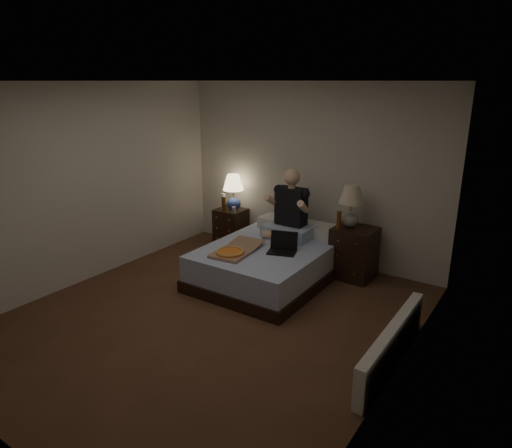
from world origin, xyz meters
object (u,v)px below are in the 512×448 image
Objects in this scene: lamp_left at (233,192)px; laptop at (282,244)px; lamp_right at (351,206)px; water_bottle at (223,201)px; person at (289,204)px; bed at (269,262)px; beer_bottle_right at (339,220)px; pizza_box at (230,253)px; nightstand_left at (231,227)px; radiator at (392,345)px; nightstand_right at (354,253)px; beer_bottle_left at (224,204)px; soda_can at (234,210)px.

laptop is (1.44, -0.94, -0.27)m from lamp_left.
lamp_right is 2.24× the size of water_bottle.
lamp_right is 0.60× the size of person.
bed is 1.05m from beer_bottle_right.
person reaches higher than bed.
laptop is 0.45× the size of pizza_box.
beer_bottle_right is 0.83m from laptop.
nightstand_left is at bearing 130.02° from laptop.
water_bottle is at bearing 152.29° from radiator.
beer_bottle_right reaches higher than nightstand_right.
nightstand_left is 0.43m from beer_bottle_left.
nightstand_right is 1.22× the size of lamp_left.
person reaches higher than nightstand_left.
lamp_left is 0.30m from soda_can.
soda_can is (-1.85, -0.03, -0.34)m from lamp_right.
radiator is (2.15, -0.40, -0.31)m from pizza_box.
soda_can is at bearing -41.73° from nightstand_left.
lamp_left is (-1.18, 0.81, 0.62)m from bed.
nightstand_right is 0.43× the size of radiator.
radiator is at bearing -27.71° from water_bottle.
water_bottle is 1.76m from pizza_box.
laptop reaches higher than soda_can.
person is (1.08, -0.21, 0.31)m from soda_can.
pizza_box is at bearing 169.47° from radiator.
soda_can is at bearing 147.99° from bed.
pizza_box is at bearing -55.15° from soda_can.
lamp_left reaches higher than laptop.
nightstand_left reaches higher than radiator.
nightstand_left is at bearing 178.77° from nightstand_right.
pizza_box is at bearing -154.70° from laptop.
laptop is at bearing -30.63° from soda_can.
lamp_right is 0.35× the size of radiator.
nightstand_left is at bearing 121.06° from pizza_box.
pizza_box is (1.03, -1.38, 0.22)m from nightstand_left.
bed is at bearing 64.60° from pizza_box.
nightstand_left is at bearing 87.31° from beer_bottle_left.
radiator is at bearing -28.42° from soda_can.
lamp_left is 0.24m from beer_bottle_left.
beer_bottle_left is 0.30× the size of pizza_box.
nightstand_left reaches higher than pizza_box.
beer_bottle_right reaches higher than water_bottle.
laptop is (0.26, -0.13, 0.35)m from bed.
laptop is (-0.62, -0.81, 0.25)m from nightstand_right.
nightstand_right is (0.88, 0.68, 0.11)m from bed.
beer_bottle_right reaches higher than pizza_box.
nightstand_right is 2.97× the size of beer_bottle_right.
beer_bottle_left is 0.25× the size of person.
bed is 1.30m from soda_can.
person is (-0.85, -0.24, 0.59)m from nightstand_right.
water_bottle reaches higher than pizza_box.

